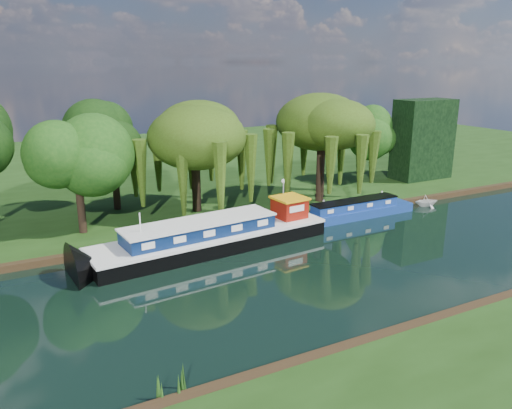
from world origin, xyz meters
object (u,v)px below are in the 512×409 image
narrowboat (354,211)px  dutch_barge (214,236)px  white_cruiser (426,206)px  red_dinghy (124,269)px

narrowboat → dutch_barge: bearing=-175.2°
dutch_barge → white_cruiser: size_ratio=7.82×
narrowboat → red_dinghy: bearing=-174.9°
red_dinghy → white_cruiser: size_ratio=1.48×
dutch_barge → white_cruiser: bearing=-2.7°
dutch_barge → red_dinghy: 6.33m
red_dinghy → white_cruiser: white_cruiser is taller
narrowboat → white_cruiser: narrowboat is taller
narrowboat → white_cruiser: size_ratio=5.13×
dutch_barge → narrowboat: 12.67m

